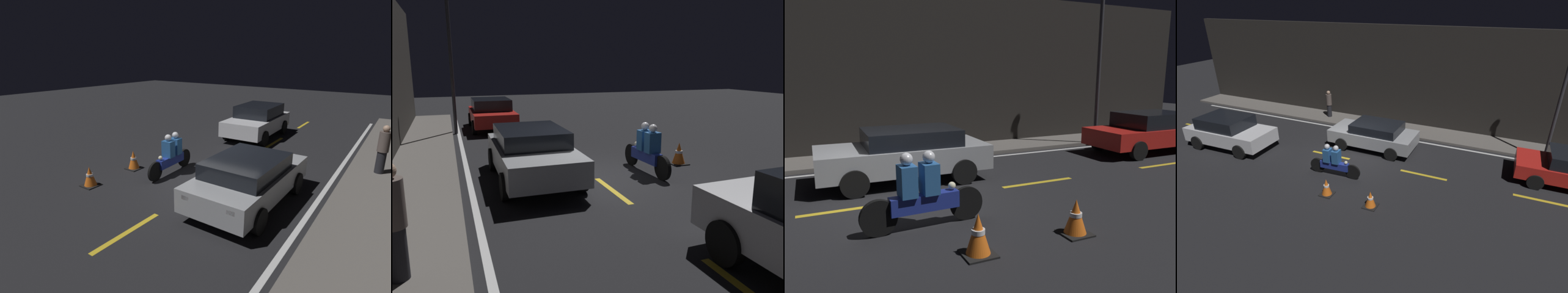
{
  "view_description": "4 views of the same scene",
  "coord_description": "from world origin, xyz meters",
  "views": [
    {
      "loc": [
        7.57,
        4.79,
        3.92
      ],
      "look_at": [
        0.5,
        -0.2,
        1.28
      ],
      "focal_mm": 28.0,
      "sensor_mm": 36.0,
      "label": 1
    },
    {
      "loc": [
        -8.9,
        3.56,
        2.96
      ],
      "look_at": [
        0.59,
        0.04,
        0.75
      ],
      "focal_mm": 35.0,
      "sensor_mm": 36.0,
      "label": 2
    },
    {
      "loc": [
        -1.69,
        -7.72,
        2.72
      ],
      "look_at": [
        1.65,
        -0.53,
        1.17
      ],
      "focal_mm": 35.0,
      "sensor_mm": 36.0,
      "label": 3
    },
    {
      "loc": [
        6.03,
        -10.95,
        6.66
      ],
      "look_at": [
        1.04,
        0.27,
        0.73
      ],
      "focal_mm": 28.0,
      "sensor_mm": 36.0,
      "label": 4
    }
  ],
  "objects": [
    {
      "name": "street_lamp",
      "position": [
        8.17,
        3.26,
        3.24
      ],
      "size": [
        0.28,
        0.28,
        5.76
      ],
      "color": "#333338",
      "rests_on": "ground"
    },
    {
      "name": "traffic_cone_near",
      "position": [
        0.54,
        -2.85,
        0.32
      ],
      "size": [
        0.5,
        0.5,
        0.66
      ],
      "color": "black",
      "rests_on": "ground"
    },
    {
      "name": "lane_solid_kerb",
      "position": [
        0.0,
        3.16,
        0.0
      ],
      "size": [
        25.2,
        0.14,
        0.01
      ],
      "color": "silver",
      "rests_on": "ground"
    },
    {
      "name": "ground_plane",
      "position": [
        0.0,
        0.0,
        0.0
      ],
      "size": [
        56.0,
        56.0,
        0.0
      ],
      "primitive_type": "plane",
      "color": "black"
    },
    {
      "name": "pedestrian",
      "position": [
        -3.67,
        4.33,
        0.94
      ],
      "size": [
        0.34,
        0.34,
        1.62
      ],
      "color": "black",
      "rests_on": "raised_curb"
    },
    {
      "name": "lane_dash_e",
      "position": [
        8.0,
        0.0,
        0.0
      ],
      "size": [
        2.0,
        0.14,
        0.01
      ],
      "color": "gold",
      "rests_on": "ground"
    },
    {
      "name": "traffic_cone_mid",
      "position": [
        2.35,
        -2.87,
        0.3
      ],
      "size": [
        0.5,
        0.5,
        0.62
      ],
      "color": "black",
      "rests_on": "ground"
    },
    {
      "name": "hatchback_silver",
      "position": [
        0.55,
        1.58,
        0.73
      ],
      "size": [
        4.19,
        2.01,
        1.33
      ],
      "rotation": [
        0.0,
        0.0,
        3.13
      ],
      "color": "#9EA0A5",
      "rests_on": "ground"
    },
    {
      "name": "lane_dash_b",
      "position": [
        -5.5,
        0.0,
        0.0
      ],
      "size": [
        2.0,
        0.14,
        0.01
      ],
      "color": "gold",
      "rests_on": "ground"
    },
    {
      "name": "lane_dash_a",
      "position": [
        -10.0,
        0.0,
        0.0
      ],
      "size": [
        2.0,
        0.14,
        0.01
      ],
      "color": "gold",
      "rests_on": "ground"
    },
    {
      "name": "motorcycle",
      "position": [
        0.05,
        -1.51,
        0.65
      ],
      "size": [
        2.27,
        0.39,
        1.39
      ],
      "rotation": [
        0.0,
        0.0,
        0.05
      ],
      "color": "black",
      "rests_on": "ground"
    },
    {
      "name": "raised_curb",
      "position": [
        0.0,
        4.31,
        0.06
      ],
      "size": [
        28.0,
        1.8,
        0.12
      ],
      "color": "#605B56",
      "rests_on": "ground"
    },
    {
      "name": "lane_dash_d",
      "position": [
        3.5,
        0.0,
        0.0
      ],
      "size": [
        2.0,
        0.14,
        0.01
      ],
      "color": "gold",
      "rests_on": "ground"
    },
    {
      "name": "sedan_white",
      "position": [
        -6.06,
        -1.13,
        0.83
      ],
      "size": [
        4.3,
        2.11,
        1.56
      ],
      "rotation": [
        0.0,
        0.0,
        0.03
      ],
      "color": "silver",
      "rests_on": "ground"
    },
    {
      "name": "lane_dash_c",
      "position": [
        -1.0,
        0.0,
        0.0
      ],
      "size": [
        2.0,
        0.14,
        0.01
      ],
      "color": "gold",
      "rests_on": "ground"
    },
    {
      "name": "building_front",
      "position": [
        0.0,
        5.35,
        2.75
      ],
      "size": [
        28.0,
        0.3,
        5.49
      ],
      "color": "black",
      "rests_on": "ground"
    }
  ]
}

